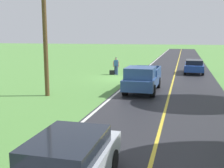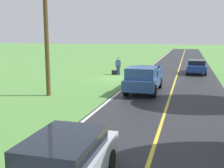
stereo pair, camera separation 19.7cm
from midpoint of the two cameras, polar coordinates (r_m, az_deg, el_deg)
name	(u,v)px [view 1 (the left image)]	position (r m, az deg, el deg)	size (l,w,h in m)	color
ground_plane	(120,79)	(25.47, 1.39, 1.12)	(200.00, 200.00, 0.00)	#568E42
road_surface	(173,81)	(24.85, 12.10, 0.69)	(7.33, 120.00, 0.00)	#28282D
lane_edge_line	(133,79)	(25.22, 4.17, 1.02)	(0.16, 117.60, 0.00)	silver
lane_centre_line	(173,81)	(24.85, 12.10, 0.70)	(0.14, 117.60, 0.00)	gold
hitchhiker_walking	(116,65)	(27.90, 0.65, 3.92)	(0.62, 0.51, 1.75)	navy
suitcase_carried	(112,72)	(27.98, -0.23, 2.37)	(0.20, 0.46, 0.44)	black
pickup_truck_passing	(142,78)	(19.34, 5.92, 1.18)	(2.15, 5.42, 1.82)	#2D4C84
sedan_ahead_same_lane	(65,165)	(7.22, -10.31, -15.83)	(1.96, 4.41, 1.41)	#B2B7C1
sedan_near_oncoming	(194,66)	(30.08, 16.16, 3.53)	(2.00, 4.44, 1.41)	navy
utility_pole_roadside	(45,31)	(18.34, -13.81, 10.51)	(0.28, 0.28, 8.33)	brown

